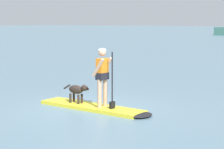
{
  "coord_description": "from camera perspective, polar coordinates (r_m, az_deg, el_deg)",
  "views": [
    {
      "loc": [
        7.49,
        -9.02,
        2.52
      ],
      "look_at": [
        0.0,
        1.0,
        0.9
      ],
      "focal_mm": 65.73,
      "sensor_mm": 36.0,
      "label": 1
    }
  ],
  "objects": [
    {
      "name": "dog",
      "position": [
        12.25,
        -4.85,
        -2.21
      ],
      "size": [
        1.0,
        0.22,
        0.57
      ],
      "color": "#2D231E",
      "rests_on": "paddleboard"
    },
    {
      "name": "person_paddler",
      "position": [
        11.56,
        -1.3,
        0.15
      ],
      "size": [
        0.6,
        0.47,
        1.68
      ],
      "color": "tan",
      "rests_on": "paddleboard"
    },
    {
      "name": "paddleboard",
      "position": [
        11.84,
        -2.01,
        -4.67
      ],
      "size": [
        3.7,
        0.77,
        0.1
      ],
      "color": "yellow",
      "rests_on": "ground_plane"
    },
    {
      "name": "ground_plane",
      "position": [
        12.0,
        -2.87,
        -4.76
      ],
      "size": [
        400.0,
        400.0,
        0.0
      ],
      "primitive_type": "plane",
      "color": "slate"
    }
  ]
}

